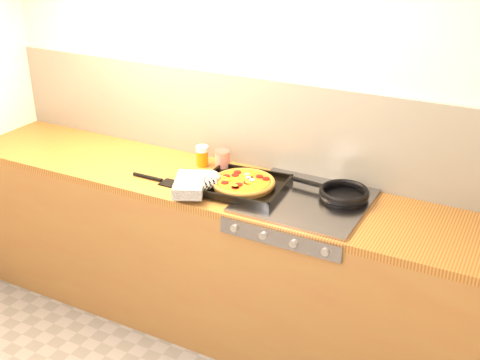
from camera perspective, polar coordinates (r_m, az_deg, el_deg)
The scene contains 9 objects.
room_shell at distance 3.28m, azimuth 0.96°, elevation 5.53°, with size 3.20×3.20×3.20m.
counter_run at distance 3.35m, azimuth -1.36°, elevation -7.31°, with size 3.20×0.62×0.90m.
stovetop at distance 2.96m, azimuth 6.19°, elevation -1.97°, with size 0.60×0.56×0.02m, color gray.
pizza_on_tray at distance 3.03m, azimuth -1.05°, elevation -0.30°, with size 0.55×0.51×0.07m.
frying_pan at distance 2.99m, azimuth 9.75°, elevation -1.27°, with size 0.42×0.27×0.04m.
tomato_can at distance 3.26m, azimuth -1.65°, elevation 1.83°, with size 0.09×0.09×0.12m.
juice_glass at distance 3.33m, azimuth -3.61°, elevation 2.31°, with size 0.08×0.08×0.12m.
wooden_spoon at distance 3.28m, azimuth 0.59°, elevation 1.06°, with size 0.30×0.07×0.02m.
black_spatula at distance 3.19m, azimuth -7.87°, elevation 0.04°, with size 0.28×0.09×0.02m.
Camera 1 is at (1.39, -1.37, 2.24)m, focal length 45.00 mm.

